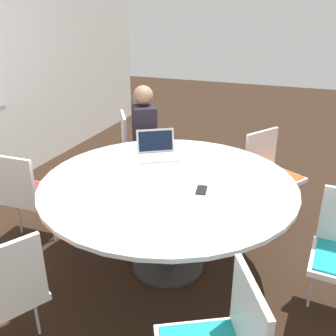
# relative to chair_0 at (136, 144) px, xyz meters

# --- Properties ---
(ground_plane) EXTENTS (16.00, 16.00, 0.00)m
(ground_plane) POSITION_rel_chair_0_xyz_m (-1.28, -0.88, -0.50)
(ground_plane) COLOR black
(conference_table) EXTENTS (1.85, 1.85, 0.75)m
(conference_table) POSITION_rel_chair_0_xyz_m (-1.28, -0.88, 0.16)
(conference_table) COLOR #333333
(conference_table) RESTS_ON ground_plane
(chair_0) EXTENTS (0.60, 0.59, 0.84)m
(chair_0) POSITION_rel_chair_0_xyz_m (0.00, 0.00, 0.00)
(chair_0) COLOR white
(chair_0) RESTS_ON ground_plane
(chair_1) EXTENTS (0.43, 0.45, 0.84)m
(chair_1) POSITION_rel_chair_0_xyz_m (-1.38, 0.37, 0.00)
(chair_1) COLOR white
(chair_1) RESTS_ON ground_plane
(chair_2) EXTENTS (0.59, 0.58, 0.84)m
(chair_2) POSITION_rel_chair_0_xyz_m (-2.41, -0.34, 0.00)
(chair_2) COLOR white
(chair_2) RESTS_ON ground_plane
(chair_5) EXTENTS (0.60, 0.59, 0.84)m
(chair_5) POSITION_rel_chair_0_xyz_m (-0.19, -1.50, 0.00)
(chair_5) COLOR white
(chair_5) RESTS_ON ground_plane
(person_0) EXTENTS (0.42, 0.38, 1.19)m
(person_0) POSITION_rel_chair_0_xyz_m (-0.16, -0.20, 0.20)
(person_0) COLOR #231E28
(person_0) RESTS_ON ground_plane
(laptop) EXTENTS (0.38, 0.41, 0.21)m
(laptop) POSITION_rel_chair_0_xyz_m (-0.86, -0.62, 0.30)
(laptop) COLOR silver
(laptop) RESTS_ON conference_table
(cell_phone) EXTENTS (0.15, 0.09, 0.01)m
(cell_phone) POSITION_rel_chair_0_xyz_m (-1.34, -1.15, 0.26)
(cell_phone) COLOR black
(cell_phone) RESTS_ON conference_table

